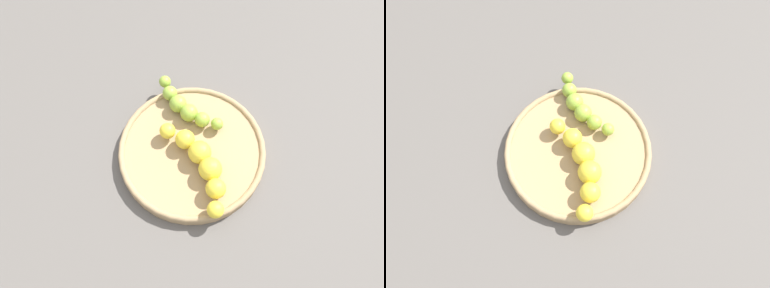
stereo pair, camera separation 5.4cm
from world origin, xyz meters
TOP-DOWN VIEW (x-y plane):
  - ground_plane at (0.00, 0.00)m, footprint 2.40×2.40m
  - fruit_bowl at (0.00, 0.00)m, footprint 0.24×0.24m
  - banana_yellow at (0.02, -0.03)m, footprint 0.11×0.15m
  - banana_green at (-0.02, 0.07)m, footprint 0.11×0.09m

SIDE VIEW (x-z plane):
  - ground_plane at x=0.00m, z-range 0.00..0.00m
  - fruit_bowl at x=0.00m, z-range 0.00..0.02m
  - banana_green at x=-0.02m, z-range 0.02..0.05m
  - banana_yellow at x=0.02m, z-range 0.02..0.06m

